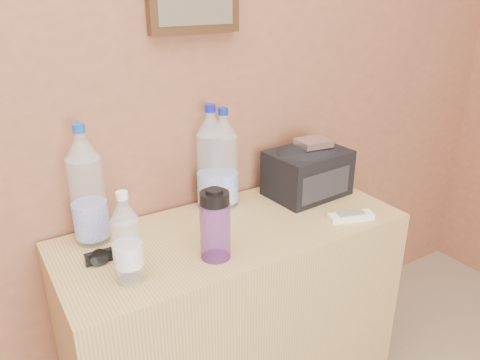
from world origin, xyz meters
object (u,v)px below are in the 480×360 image
object	(u,v)px
pet_large_a	(87,192)
pet_large_b	(212,163)
sunglasses	(110,254)
foil_packet	(313,143)
toiletry_bag	(308,170)
nalgene_bottle	(215,224)
dresser	(234,316)
ac_remote	(351,217)
pet_large_c	(224,164)
pet_small	(127,243)

from	to	relation	value
pet_large_a	pet_large_b	xyz separation A→B (m)	(0.42, 0.02, -0.00)
sunglasses	foil_packet	xyz separation A→B (m)	(0.77, 0.05, 0.18)
toiletry_bag	foil_packet	size ratio (longest dim) A/B	2.55
nalgene_bottle	sunglasses	xyz separation A→B (m)	(-0.26, 0.14, -0.09)
nalgene_bottle	sunglasses	bearing A→B (deg)	151.53
pet_large_a	pet_large_b	bearing A→B (deg)	2.85
dresser	ac_remote	distance (m)	0.53
pet_large_c	sunglasses	xyz separation A→B (m)	(-0.46, -0.15, -0.14)
sunglasses	nalgene_bottle	bearing A→B (deg)	-27.94
dresser	toiletry_bag	world-z (taller)	toiletry_bag
ac_remote	toiletry_bag	distance (m)	0.25
pet_large_a	pet_small	bearing A→B (deg)	-84.38
nalgene_bottle	sunglasses	distance (m)	0.31
foil_packet	toiletry_bag	bearing A→B (deg)	121.54
nalgene_bottle	ac_remote	xyz separation A→B (m)	(0.49, -0.03, -0.09)
toiletry_bag	pet_large_b	bearing A→B (deg)	161.02
toiletry_bag	pet_large_a	bearing A→B (deg)	170.58
toiletry_bag	nalgene_bottle	bearing A→B (deg)	-161.64
pet_large_a	sunglasses	size ratio (longest dim) A/B	2.66
pet_large_c	ac_remote	bearing A→B (deg)	-47.05
pet_large_c	foil_packet	bearing A→B (deg)	-17.26
pet_small	sunglasses	world-z (taller)	pet_small
pet_large_a	toiletry_bag	bearing A→B (deg)	-5.23
pet_large_b	pet_small	distance (m)	0.49
pet_large_b	pet_small	bearing A→B (deg)	-144.75
dresser	pet_large_b	world-z (taller)	pet_large_b
pet_small	foil_packet	xyz separation A→B (m)	(0.75, 0.18, 0.09)
sunglasses	ac_remote	distance (m)	0.78
dresser	pet_large_a	bearing A→B (deg)	158.74
pet_large_a	pet_large_c	distance (m)	0.47
pet_large_b	pet_small	world-z (taller)	pet_large_b
ac_remote	pet_large_b	bearing A→B (deg)	153.70
sunglasses	foil_packet	distance (m)	0.79
pet_large_a	pet_large_b	world-z (taller)	pet_large_a
dresser	ac_remote	size ratio (longest dim) A/B	7.40
sunglasses	pet_large_b	bearing A→B (deg)	21.08
pet_large_a	toiletry_bag	world-z (taller)	pet_large_a
sunglasses	pet_large_c	bearing A→B (deg)	18.33
foil_packet	dresser	bearing A→B (deg)	-168.97
pet_large_a	nalgene_bottle	xyz separation A→B (m)	(0.27, -0.28, -0.06)
foil_packet	pet_large_a	bearing A→B (deg)	173.83
pet_large_c	sunglasses	size ratio (longest dim) A/B	2.52
pet_large_b	foil_packet	xyz separation A→B (m)	(0.35, -0.10, 0.04)
dresser	pet_large_c	distance (m)	0.53
pet_large_a	foil_packet	bearing A→B (deg)	-6.17
pet_small	ac_remote	world-z (taller)	pet_small
sunglasses	ac_remote	xyz separation A→B (m)	(0.76, -0.17, -0.01)
pet_large_a	foil_packet	world-z (taller)	pet_large_a
sunglasses	ac_remote	bearing A→B (deg)	-12.49
ac_remote	foil_packet	distance (m)	0.30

